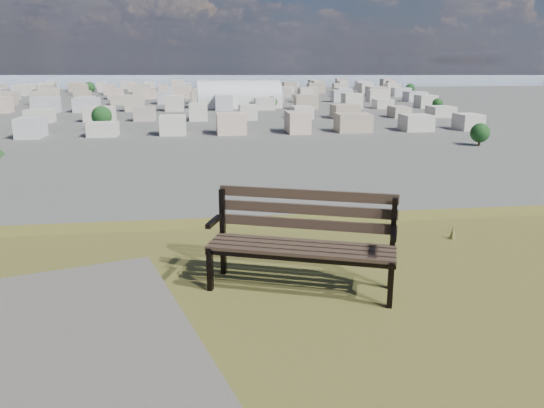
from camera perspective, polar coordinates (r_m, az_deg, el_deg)
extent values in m
cube|color=#3B2B22|center=(4.75, 2.78, -5.40)|extent=(1.64, 0.67, 0.03)
cube|color=#3B2B22|center=(4.86, 3.01, -4.93)|extent=(1.64, 0.67, 0.03)
cube|color=#3B2B22|center=(4.96, 3.24, -4.48)|extent=(1.64, 0.67, 0.03)
cube|color=#3B2B22|center=(5.07, 3.45, -4.05)|extent=(1.64, 0.67, 0.03)
cube|color=#3B2B22|center=(5.09, 3.62, -2.15)|extent=(1.63, 0.63, 0.10)
cube|color=#3B2B22|center=(5.08, 3.68, -0.57)|extent=(1.63, 0.63, 0.10)
cube|color=#3B2B22|center=(5.06, 3.75, 1.01)|extent=(1.63, 0.63, 0.10)
cube|color=black|center=(5.00, -6.69, -6.98)|extent=(0.06, 0.07, 0.42)
cube|color=black|center=(5.29, -5.31, -3.04)|extent=(0.06, 0.07, 0.88)
cube|color=black|center=(5.11, -6.05, -4.30)|extent=(0.21, 0.47, 0.05)
cube|color=black|center=(4.99, -6.30, -1.89)|extent=(0.16, 0.34, 0.04)
cube|color=black|center=(4.75, 12.64, -8.49)|extent=(0.06, 0.07, 0.42)
cube|color=black|center=(5.05, 12.82, -4.25)|extent=(0.06, 0.07, 0.88)
cube|color=black|center=(4.86, 12.78, -5.63)|extent=(0.21, 0.47, 0.05)
cube|color=black|center=(4.74, 12.94, -3.13)|extent=(0.16, 0.34, 0.04)
cube|color=black|center=(4.76, 2.75, -5.92)|extent=(1.63, 0.63, 0.04)
cube|color=black|center=(5.09, 3.46, -4.48)|extent=(1.63, 0.63, 0.04)
cone|color=brown|center=(6.76, 18.89, -2.86)|extent=(0.08, 0.08, 0.18)
cube|color=silver|center=(321.74, -3.57, 10.82)|extent=(49.42, 21.94, 5.43)
cylinder|color=silver|center=(321.55, -3.57, 11.31)|extent=(49.42, 21.94, 20.64)
cube|color=beige|center=(212.38, -24.08, 7.51)|extent=(11.00, 11.00, 7.00)
cube|color=#A99F91|center=(206.95, -17.64, 7.95)|extent=(11.00, 11.00, 7.00)
cube|color=#C8B09F|center=(204.22, -10.93, 8.29)|extent=(11.00, 11.00, 7.00)
cube|color=#B5B6BB|center=(204.29, -4.13, 8.53)|extent=(11.00, 11.00, 7.00)
cube|color=#B8AC96|center=(207.16, 2.59, 8.64)|extent=(11.00, 11.00, 7.00)
cube|color=tan|center=(212.71, 9.04, 8.64)|extent=(11.00, 11.00, 7.00)
cube|color=beige|center=(220.75, 15.09, 8.55)|extent=(11.00, 11.00, 7.00)
cube|color=beige|center=(231.01, 20.65, 8.37)|extent=(11.00, 11.00, 7.00)
cube|color=#C8B09F|center=(263.50, -23.65, 8.81)|extent=(11.00, 11.00, 7.00)
cube|color=#B5B6BB|center=(258.03, -18.46, 9.18)|extent=(11.00, 11.00, 7.00)
cube|color=#B8AC96|center=(254.71, -13.09, 9.50)|extent=(11.00, 11.00, 7.00)
cube|color=tan|center=(253.63, -7.61, 9.73)|extent=(11.00, 11.00, 7.00)
cube|color=beige|center=(254.82, -2.13, 9.87)|extent=(11.00, 11.00, 7.00)
cube|color=beige|center=(258.24, 3.26, 9.93)|extent=(11.00, 11.00, 7.00)
cube|color=beige|center=(263.81, 8.47, 9.90)|extent=(11.00, 11.00, 7.00)
cube|color=#A99F91|center=(271.40, 13.42, 9.80)|extent=(11.00, 11.00, 7.00)
cube|color=#C8B09F|center=(280.83, 18.06, 9.65)|extent=(11.00, 11.00, 7.00)
cube|color=tan|center=(314.71, -23.36, 9.68)|extent=(11.00, 11.00, 7.00)
cube|color=beige|center=(309.21, -19.02, 10.01)|extent=(11.00, 11.00, 7.00)
cube|color=beige|center=(305.51, -14.54, 10.29)|extent=(11.00, 11.00, 7.00)
cube|color=beige|center=(303.66, -9.96, 10.52)|extent=(11.00, 11.00, 7.00)
cube|color=#A99F91|center=(303.71, -5.36, 10.68)|extent=(11.00, 11.00, 7.00)
cube|color=#C8B09F|center=(305.65, -0.78, 10.77)|extent=(11.00, 11.00, 7.00)
cube|color=#B5B6BB|center=(309.44, 3.72, 10.79)|extent=(11.00, 11.00, 7.00)
cube|color=#B8AC96|center=(315.02, 8.08, 10.76)|extent=(11.00, 11.00, 7.00)
cube|color=tan|center=(322.29, 12.26, 10.66)|extent=(11.00, 11.00, 7.00)
cube|color=beige|center=(331.15, 16.24, 10.52)|extent=(11.00, 11.00, 7.00)
cube|color=beige|center=(372.96, -26.76, 9.98)|extent=(11.00, 11.00, 7.00)
cube|color=#A99F91|center=(365.98, -23.15, 10.31)|extent=(11.00, 11.00, 7.00)
cube|color=#C8B09F|center=(360.47, -19.42, 10.60)|extent=(11.00, 11.00, 7.00)
cube|color=#B5B6BB|center=(356.49, -15.57, 10.86)|extent=(11.00, 11.00, 7.00)
cube|color=#B8AC96|center=(354.10, -11.66, 11.07)|extent=(11.00, 11.00, 7.00)
cube|color=tan|center=(353.32, -7.70, 11.24)|extent=(11.00, 11.00, 7.00)
cube|color=beige|center=(354.17, -3.74, 11.35)|extent=(11.00, 11.00, 7.00)
cube|color=beige|center=(356.64, 0.19, 11.40)|extent=(11.00, 11.00, 7.00)
cube|color=beige|center=(360.70, 4.04, 11.41)|extent=(11.00, 11.00, 7.00)
cube|color=#A99F91|center=(366.28, 7.80, 11.37)|extent=(11.00, 11.00, 7.00)
cube|color=#C8B09F|center=(373.33, 11.42, 11.28)|extent=(11.00, 11.00, 7.00)
cube|color=#B5B6BB|center=(381.76, 14.90, 11.16)|extent=(11.00, 11.00, 7.00)
cube|color=tan|center=(424.10, -26.17, 10.49)|extent=(11.00, 11.00, 7.00)
cube|color=beige|center=(417.29, -22.99, 10.78)|extent=(11.00, 11.00, 7.00)
cube|color=beige|center=(411.76, -19.72, 11.05)|extent=(11.00, 11.00, 7.00)
cube|color=beige|center=(407.58, -16.36, 11.28)|extent=(11.00, 11.00, 7.00)
cube|color=#A99F91|center=(404.78, -12.93, 11.48)|extent=(11.00, 11.00, 7.00)
cube|color=#C8B09F|center=(403.38, -9.47, 11.64)|extent=(11.00, 11.00, 7.00)
cube|color=#B5B6BB|center=(403.42, -5.99, 11.76)|extent=(11.00, 11.00, 7.00)
cube|color=#B8AC96|center=(404.88, -2.52, 11.84)|extent=(11.00, 11.00, 7.00)
cube|color=tan|center=(407.75, 0.91, 11.88)|extent=(11.00, 11.00, 7.00)
cube|color=beige|center=(412.00, 4.29, 11.87)|extent=(11.00, 11.00, 7.00)
cube|color=beige|center=(417.58, 7.58, 11.83)|extent=(11.00, 11.00, 7.00)
cube|color=beige|center=(424.46, 10.78, 11.75)|extent=(11.00, 11.00, 7.00)
cube|color=#A99F91|center=(432.56, 13.86, 11.64)|extent=(11.00, 11.00, 7.00)
cube|color=#B5B6BB|center=(475.30, -25.71, 10.89)|extent=(11.00, 11.00, 7.00)
cube|color=#B8AC96|center=(468.62, -22.87, 11.15)|extent=(11.00, 11.00, 7.00)
cube|color=tan|center=(463.08, -19.95, 11.39)|extent=(11.00, 11.00, 7.00)
cube|color=beige|center=(458.74, -16.97, 11.61)|extent=(11.00, 11.00, 7.00)
cube|color=beige|center=(455.62, -13.93, 11.80)|extent=(11.00, 11.00, 7.00)
cube|color=beige|center=(453.75, -10.85, 11.95)|extent=(11.00, 11.00, 7.00)
cube|color=#A99F91|center=(453.15, -7.75, 12.08)|extent=(11.00, 11.00, 7.00)
cube|color=#C8B09F|center=(453.81, -4.65, 12.17)|extent=(11.00, 11.00, 7.00)
cube|color=#B5B6BB|center=(455.74, -1.57, 12.22)|extent=(11.00, 11.00, 7.00)
cube|color=#B8AC96|center=(458.92, 1.48, 12.25)|extent=(11.00, 11.00, 7.00)
cube|color=tan|center=(463.32, 4.48, 12.23)|extent=(11.00, 11.00, 7.00)
cube|color=beige|center=(468.91, 7.42, 12.19)|extent=(11.00, 11.00, 7.00)
cube|color=beige|center=(475.65, 10.27, 12.12)|extent=(11.00, 11.00, 7.00)
cube|color=beige|center=(483.49, 13.04, 12.02)|extent=(11.00, 11.00, 7.00)
cube|color=#C8B09F|center=(526.55, -25.34, 11.21)|extent=(11.00, 11.00, 7.00)
cube|color=#B5B6BB|center=(519.97, -22.77, 11.45)|extent=(11.00, 11.00, 7.00)
cube|color=#B8AC96|center=(514.43, -20.14, 11.67)|extent=(11.00, 11.00, 7.00)
cube|color=tan|center=(509.95, -17.45, 11.87)|extent=(11.00, 11.00, 7.00)
cube|color=beige|center=(506.58, -14.72, 12.05)|extent=(11.00, 11.00, 7.00)
cube|color=beige|center=(504.33, -11.95, 12.20)|extent=(11.00, 11.00, 7.00)
cube|color=beige|center=(503.21, -9.17, 12.32)|extent=(11.00, 11.00, 7.00)
cube|color=#A99F91|center=(503.24, -6.37, 12.42)|extent=(11.00, 11.00, 7.00)
cube|color=#C8B09F|center=(504.41, -3.58, 12.49)|extent=(11.00, 11.00, 7.00)
cube|color=#B5B6BB|center=(506.72, -0.81, 12.53)|extent=(11.00, 11.00, 7.00)
cube|color=#B8AC96|center=(510.14, 1.94, 12.54)|extent=(11.00, 11.00, 7.00)
cube|color=tan|center=(514.67, 4.64, 12.52)|extent=(11.00, 11.00, 7.00)
cube|color=beige|center=(520.26, 7.28, 12.48)|extent=(11.00, 11.00, 7.00)
cube|color=beige|center=(526.89, 9.87, 12.41)|extent=(11.00, 11.00, 7.00)
cube|color=beige|center=(534.51, 12.38, 12.33)|extent=(11.00, 11.00, 7.00)
cube|color=#C8B09F|center=(577.82, -25.03, 11.47)|extent=(11.00, 11.00, 7.00)
cube|color=#B5B6BB|center=(571.33, -22.69, 11.69)|extent=(11.00, 11.00, 7.00)
cube|color=#B8AC96|center=(565.78, -20.29, 11.89)|extent=(11.00, 11.00, 7.00)
cube|color=tan|center=(561.21, -17.85, 12.08)|extent=(11.00, 11.00, 7.00)
cube|color=beige|center=(557.63, -15.37, 12.25)|extent=(11.00, 11.00, 7.00)
cube|color=beige|center=(555.06, -12.86, 12.39)|extent=(11.00, 11.00, 7.00)
cube|color=beige|center=(553.53, -10.33, 12.52)|extent=(11.00, 11.00, 7.00)
cube|color=#A99F91|center=(553.04, -7.78, 12.62)|extent=(11.00, 11.00, 7.00)
cube|color=#C8B09F|center=(553.58, -5.24, 12.69)|extent=(11.00, 11.00, 7.00)
cube|color=#B5B6BB|center=(555.16, -2.70, 12.75)|extent=(11.00, 11.00, 7.00)
cube|color=#B8AC96|center=(557.78, -0.18, 12.77)|extent=(11.00, 11.00, 7.00)
cube|color=tan|center=(561.40, 2.31, 12.78)|extent=(11.00, 11.00, 7.00)
cube|color=beige|center=(566.03, 4.76, 12.76)|extent=(11.00, 11.00, 7.00)
cube|color=beige|center=(571.62, 7.17, 12.72)|extent=(11.00, 11.00, 7.00)
cube|color=beige|center=(578.16, 9.53, 12.66)|extent=(11.00, 11.00, 7.00)
cube|color=#A99F91|center=(585.61, 11.83, 12.58)|extent=(11.00, 11.00, 7.00)
cylinder|color=#382A1C|center=(187.88, 21.38, 6.19)|extent=(0.80, 0.80, 2.10)
sphere|color=black|center=(187.47, 21.47, 7.14)|extent=(6.30, 6.30, 6.30)
cylinder|color=#382A1C|center=(227.46, -17.77, 7.98)|extent=(0.80, 0.80, 2.70)
sphere|color=black|center=(227.03, -17.85, 9.00)|extent=(8.10, 8.10, 8.10)
cylinder|color=#382A1C|center=(312.34, 17.34, 9.73)|extent=(0.80, 0.80, 1.95)
sphere|color=black|center=(312.11, 17.38, 10.26)|extent=(5.85, 5.85, 5.85)
cylinder|color=#382A1C|center=(407.89, 0.91, 11.55)|extent=(0.80, 0.80, 2.25)
sphere|color=black|center=(407.69, 0.91, 12.02)|extent=(6.75, 6.75, 6.75)
cylinder|color=#382A1C|center=(471.79, -18.96, 11.28)|extent=(0.80, 0.80, 2.85)
sphere|color=black|center=(471.58, -19.00, 11.80)|extent=(8.55, 8.55, 8.55)
cylinder|color=#382A1C|center=(519.58, -22.53, 11.21)|extent=(0.80, 0.80, 2.40)
sphere|color=black|center=(519.41, -22.57, 11.61)|extent=(7.20, 7.20, 7.20)
cylinder|color=#382A1C|center=(306.35, -0.02, 10.32)|extent=(0.80, 0.80, 2.10)
sphere|color=black|center=(306.10, -0.02, 10.91)|extent=(6.30, 6.30, 6.30)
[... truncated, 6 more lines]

